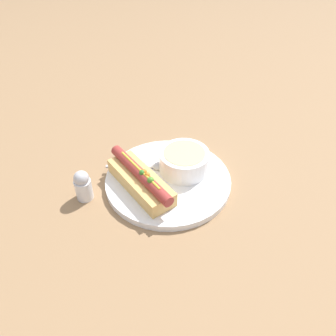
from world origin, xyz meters
TOP-DOWN VIEW (x-y plane):
  - ground_plane at (0.00, 0.00)m, footprint 4.00×4.00m
  - dinner_plate at (0.00, 0.00)m, footprint 0.27×0.27m
  - hot_dog at (-0.01, -0.06)m, footprint 0.19×0.06m
  - soup_bowl at (-0.00, 0.04)m, footprint 0.11×0.11m
  - spoon at (-0.05, -0.01)m, footprint 0.10×0.12m
  - salt_shaker at (-0.07, -0.16)m, footprint 0.03×0.03m

SIDE VIEW (x-z plane):
  - ground_plane at x=0.00m, z-range 0.00..0.00m
  - dinner_plate at x=0.00m, z-range 0.00..0.01m
  - spoon at x=-0.05m, z-range 0.01..0.02m
  - salt_shaker at x=-0.07m, z-range 0.00..0.07m
  - hot_dog at x=-0.01m, z-range 0.01..0.06m
  - soup_bowl at x=0.00m, z-range 0.02..0.06m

